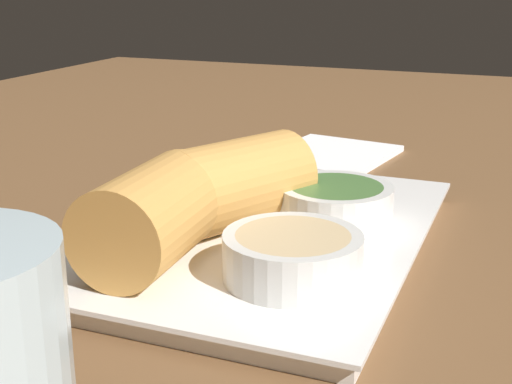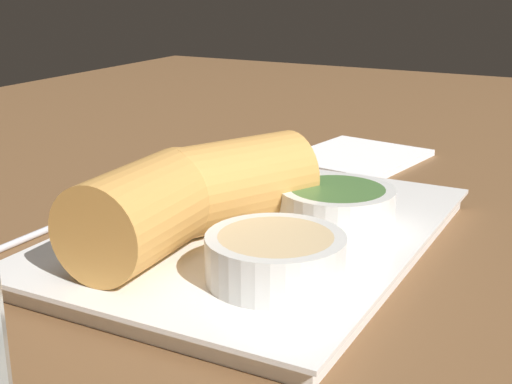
{
  "view_description": "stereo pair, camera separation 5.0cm",
  "coord_description": "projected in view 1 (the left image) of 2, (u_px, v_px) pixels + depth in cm",
  "views": [
    {
      "loc": [
        45.56,
        17.03,
        20.4
      ],
      "look_at": [
        2.58,
        -0.19,
        5.9
      ],
      "focal_mm": 50.0,
      "sensor_mm": 36.0,
      "label": 1
    },
    {
      "loc": [
        43.45,
        21.57,
        20.4
      ],
      "look_at": [
        2.58,
        -0.19,
        5.9
      ],
      "focal_mm": 50.0,
      "sensor_mm": 36.0,
      "label": 2
    }
  ],
  "objects": [
    {
      "name": "dipping_bowl_far",
      "position": [
        293.0,
        255.0,
        0.4
      ],
      "size": [
        8.0,
        8.0,
        2.67
      ],
      "color": "silver",
      "rests_on": "serving_plate"
    },
    {
      "name": "roll_front_left",
      "position": [
        245.0,
        181.0,
        0.49
      ],
      "size": [
        11.12,
        9.54,
        5.99
      ],
      "color": "#D19347",
      "rests_on": "serving_plate"
    },
    {
      "name": "table_surface",
      "position": [
        271.0,
        246.0,
        0.52
      ],
      "size": [
        180.0,
        140.0,
        2.0
      ],
      "color": "brown",
      "rests_on": "ground"
    },
    {
      "name": "spoon",
      "position": [
        69.0,
        219.0,
        0.53
      ],
      "size": [
        19.71,
        2.48,
        1.08
      ],
      "color": "silver",
      "rests_on": "table_surface"
    },
    {
      "name": "serving_plate",
      "position": [
        256.0,
        235.0,
        0.49
      ],
      "size": [
        30.66,
        21.99,
        1.5
      ],
      "color": "white",
      "rests_on": "table_surface"
    },
    {
      "name": "dipping_bowl_near",
      "position": [
        336.0,
        202.0,
        0.49
      ],
      "size": [
        8.0,
        8.0,
        2.67
      ],
      "color": "silver",
      "rests_on": "serving_plate"
    },
    {
      "name": "roll_front_right",
      "position": [
        155.0,
        214.0,
        0.42
      ],
      "size": [
        10.63,
        6.44,
        5.99
      ],
      "color": "#D19347",
      "rests_on": "serving_plate"
    },
    {
      "name": "napkin",
      "position": [
        330.0,
        155.0,
        0.73
      ],
      "size": [
        14.61,
        13.0,
        0.6
      ],
      "color": "white",
      "rests_on": "table_surface"
    }
  ]
}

